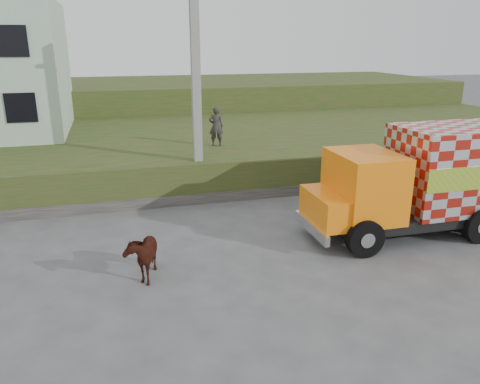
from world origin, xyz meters
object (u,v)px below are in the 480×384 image
object	(u,v)px
cargo_truck	(437,179)
cow	(142,254)
utility_pole	(196,89)
pedestrian	(216,126)

from	to	relation	value
cargo_truck	cow	xyz separation A→B (m)	(-8.96, -0.66, -1.06)
cargo_truck	cow	world-z (taller)	cargo_truck
cow	utility_pole	bearing A→B (deg)	79.06
cargo_truck	pedestrian	size ratio (longest dim) A/B	4.50
cow	pedestrian	distance (m)	8.96
utility_pole	cargo_truck	bearing A→B (deg)	-37.77
cow	pedestrian	bearing A→B (deg)	77.96
pedestrian	cow	bearing A→B (deg)	76.67
cargo_truck	cow	bearing A→B (deg)	-175.27
utility_pole	cargo_truck	xyz separation A→B (m)	(6.46, -5.01, -2.39)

